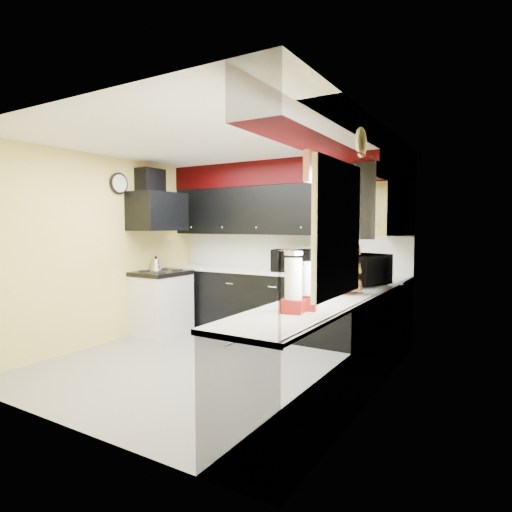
{
  "coord_description": "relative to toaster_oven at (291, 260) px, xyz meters",
  "views": [
    {
      "loc": [
        2.86,
        -3.82,
        1.57
      ],
      "look_at": [
        0.19,
        0.61,
        1.21
      ],
      "focal_mm": 30.0,
      "sensor_mm": 36.0,
      "label": 1
    }
  ],
  "objects": [
    {
      "name": "upper_right",
      "position": [
        1.42,
        -0.64,
        0.71
      ],
      "size": [
        0.35,
        1.8,
        0.7
      ],
      "primitive_type": "cube",
      "color": "black",
      "rests_on": "wall_right"
    },
    {
      "name": "upper_back",
      "position": [
        -0.71,
        0.09,
        0.71
      ],
      "size": [
        2.6,
        0.35,
        0.7
      ],
      "primitive_type": "cube",
      "color": "black",
      "rests_on": "wall_back"
    },
    {
      "name": "soffit_back",
      "position": [
        -0.21,
        0.08,
        1.23
      ],
      "size": [
        3.6,
        0.36,
        0.35
      ],
      "primitive_type": "cube",
      "color": "black",
      "rests_on": "wall_back"
    },
    {
      "name": "pan_low",
      "position": [
        0.61,
        0.14,
        0.63
      ],
      "size": [
        0.03,
        0.24,
        0.42
      ],
      "primitive_type": null,
      "color": "black",
      "rests_on": "upper_back"
    },
    {
      "name": "clock",
      "position": [
        -1.98,
        -1.29,
        1.06
      ],
      "size": [
        0.03,
        0.3,
        0.3
      ],
      "primitive_type": null,
      "color": "black",
      "rests_on": "wall_left"
    },
    {
      "name": "dispenser_a",
      "position": [
        1.29,
        -2.58,
        0.07
      ],
      "size": [
        0.19,
        0.19,
        0.44
      ],
      "primitive_type": null,
      "rotation": [
        0.0,
        0.0,
        0.18
      ],
      "color": "#5F0604",
      "rests_on": "counter_right"
    },
    {
      "name": "splash_back",
      "position": [
        -0.21,
        0.25,
        0.1
      ],
      "size": [
        3.6,
        0.02,
        0.5
      ],
      "primitive_type": "cube",
      "color": "white",
      "rests_on": "counter_back"
    },
    {
      "name": "counter_back",
      "position": [
        -0.21,
        -0.04,
        -0.17
      ],
      "size": [
        3.62,
        0.64,
        0.04
      ],
      "primitive_type": "cube",
      "color": "white",
      "rests_on": "cab_back"
    },
    {
      "name": "baskets",
      "position": [
        1.31,
        -1.49,
        0.09
      ],
      "size": [
        0.27,
        0.27,
        0.5
      ],
      "primitive_type": null,
      "color": "brown",
      "rests_on": "upper_right"
    },
    {
      "name": "wall_right",
      "position": [
        1.59,
        -1.54,
        0.16
      ],
      "size": [
        0.06,
        3.6,
        2.5
      ],
      "primitive_type": "cube",
      "color": "#E0C666",
      "rests_on": "ground"
    },
    {
      "name": "counter_right",
      "position": [
        1.29,
        -1.84,
        -0.17
      ],
      "size": [
        0.64,
        3.02,
        0.04
      ],
      "primitive_type": "cube",
      "color": "white",
      "rests_on": "cab_right"
    },
    {
      "name": "cab_back",
      "position": [
        -0.21,
        -0.04,
        -0.64
      ],
      "size": [
        3.6,
        0.6,
        0.9
      ],
      "primitive_type": "cube",
      "color": "black",
      "rests_on": "ground"
    },
    {
      "name": "stove",
      "position": [
        -1.71,
        -0.79,
        -0.66
      ],
      "size": [
        0.6,
        0.75,
        0.86
      ],
      "primitive_type": "cube",
      "color": "white",
      "rests_on": "ground"
    },
    {
      "name": "deco_plate",
      "position": [
        1.56,
        -1.89,
        1.16
      ],
      "size": [
        0.03,
        0.24,
        0.24
      ],
      "primitive_type": null,
      "color": "white",
      "rests_on": "wall_right"
    },
    {
      "name": "dispenser_b",
      "position": [
        1.35,
        -2.45,
        0.01
      ],
      "size": [
        0.15,
        0.15,
        0.33
      ],
      "primitive_type": null,
      "rotation": [
        0.0,
        0.0,
        0.31
      ],
      "color": "#5A0D17",
      "rests_on": "counter_right"
    },
    {
      "name": "window",
      "position": [
        1.58,
        -2.44,
        0.46
      ],
      "size": [
        0.03,
        0.86,
        0.96
      ],
      "primitive_type": null,
      "color": "white",
      "rests_on": "wall_right"
    },
    {
      "name": "toaster_oven",
      "position": [
        0.0,
        0.0,
        0.0
      ],
      "size": [
        0.62,
        0.56,
        0.3
      ],
      "primitive_type": "imported",
      "rotation": [
        0.0,
        0.0,
        0.27
      ],
      "color": "black",
      "rests_on": "counter_back"
    },
    {
      "name": "ceiling",
      "position": [
        -0.21,
        -1.54,
        1.41
      ],
      "size": [
        3.6,
        3.6,
        0.06
      ],
      "primitive_type": "cube",
      "color": "white",
      "rests_on": "wall_back"
    },
    {
      "name": "splash_right",
      "position": [
        1.58,
        -1.54,
        0.1
      ],
      "size": [
        0.02,
        3.6,
        0.5
      ],
      "primitive_type": "cube",
      "color": "white",
      "rests_on": "counter_right"
    },
    {
      "name": "hood",
      "position": [
        -1.76,
        -0.79,
        0.69
      ],
      "size": [
        0.5,
        0.78,
        0.55
      ],
      "primitive_type": "cube",
      "color": "black",
      "rests_on": "wall_left"
    },
    {
      "name": "soffit_right",
      "position": [
        1.41,
        -1.72,
        1.23
      ],
      "size": [
        0.36,
        3.24,
        0.35
      ],
      "primitive_type": "cube",
      "color": "black",
      "rests_on": "wall_right"
    },
    {
      "name": "knife_block",
      "position": [
        0.59,
        -0.03,
        -0.06
      ],
      "size": [
        0.1,
        0.13,
        0.19
      ],
      "primitive_type": "cube",
      "rotation": [
        0.0,
        0.0,
        0.17
      ],
      "color": "black",
      "rests_on": "counter_back"
    },
    {
      "name": "cut_board",
      "position": [
        0.62,
        -0.24,
        0.71
      ],
      "size": [
        0.03,
        0.26,
        0.35
      ],
      "primitive_type": "cube",
      "color": "white",
      "rests_on": "upper_back"
    },
    {
      "name": "valance",
      "position": [
        1.52,
        -2.44,
        0.86
      ],
      "size": [
        0.04,
        0.88,
        0.2
      ],
      "primitive_type": "cube",
      "color": "red",
      "rests_on": "wall_right"
    },
    {
      "name": "pan_top",
      "position": [
        0.61,
        0.01,
        0.91
      ],
      "size": [
        0.03,
        0.22,
        0.4
      ],
      "primitive_type": null,
      "color": "black",
      "rests_on": "upper_back"
    },
    {
      "name": "wall_back",
      "position": [
        -0.21,
        0.26,
        0.16
      ],
      "size": [
        3.6,
        0.06,
        2.5
      ],
      "primitive_type": "cube",
      "color": "#E0C666",
      "rests_on": "ground"
    },
    {
      "name": "pan_mid",
      "position": [
        0.61,
        -0.12,
        0.66
      ],
      "size": [
        0.03,
        0.28,
        0.46
      ],
      "primitive_type": null,
      "color": "black",
      "rests_on": "upper_back"
    },
    {
      "name": "hood_duct",
      "position": [
        -1.89,
        -0.79,
        1.11
      ],
      "size": [
        0.24,
        0.4,
        0.4
      ],
      "primitive_type": "cube",
      "color": "black",
      "rests_on": "wall_left"
    },
    {
      "name": "wall_left",
      "position": [
        -2.01,
        -1.54,
        0.16
      ],
      "size": [
        0.06,
        3.6,
        2.5
      ],
      "primitive_type": "cube",
      "color": "#E0C666",
      "rests_on": "ground"
    },
    {
      "name": "microwave",
      "position": [
        1.25,
        -0.88,
        0.01
      ],
      "size": [
        0.61,
        0.71,
        0.33
      ],
      "primitive_type": "imported",
      "rotation": [
        0.0,
        0.0,
        1.17
      ],
      "color": "black",
      "rests_on": "counter_right"
    },
    {
      "name": "cooktop",
      "position": [
        -1.71,
        -0.79,
        -0.2
      ],
      "size": [
        0.62,
        0.77,
        0.06
      ],
      "primitive_type": "cube",
      "color": "black",
      "rests_on": "stove"
    },
    {
      "name": "ground",
      "position": [
        -0.21,
        -1.54,
        -1.09
      ],
      "size": [
        3.6,
        3.6,
        0.0
      ],
      "primitive_type": "plane",
      "color": "gray",
      "rests_on": "ground"
    },
    {
      "name": "kettle",
      "position": [
        -1.89,
        -0.7,
        -0.09
      ],
      "size": [
        0.19,
        0.19,
        0.16
      ],
      "primitive_type": null,
      "rotation": [
        0.0,
        0.0,
        0.05
      ],
      "color": "silver",
      "rests_on": "cooktop"
    },
    {
      "name": "cab_right",
      "position": [
        1.29,
        -1.84,
        -0.64
      ],
      "size": [
        0.6,
        3.0,
        0.9
      ],
      "primitive_type": "cube",
      "color": "black",
      "rests_on": "ground"
    },
    {
      "name": "utensil_crock",
      "position": [
        0.76,
        -0.08,
        -0.07
      ],
      "size": [
        0.16,
        0.16,
        0.17
      ],
      "primitive_type": "cylinder",
      "rotation": [
        0.0,
        0.0,
        -0.03
      ],
      "color": "white",
      "rests_on": "counter_back"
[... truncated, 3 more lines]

